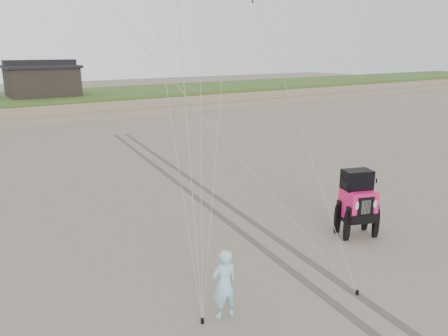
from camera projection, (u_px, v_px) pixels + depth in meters
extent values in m
plane|color=#6B6054|center=(293.00, 288.00, 11.42)|extent=(160.00, 160.00, 0.00)
cube|color=#7A6B54|center=(20.00, 107.00, 41.62)|extent=(160.00, 12.00, 1.40)
cube|color=#2D4719|center=(19.00, 98.00, 41.39)|extent=(160.00, 12.00, 0.35)
cube|color=#7A6B54|center=(36.00, 121.00, 36.54)|extent=(160.00, 3.50, 0.50)
cube|color=black|center=(42.00, 82.00, 41.29)|extent=(6.00, 5.00, 2.60)
cube|color=black|center=(41.00, 67.00, 40.91)|extent=(6.40, 5.40, 0.25)
cube|color=black|center=(40.00, 62.00, 40.81)|extent=(6.40, 1.20, 0.50)
imported|color=#90C2DF|center=(224.00, 284.00, 9.97)|extent=(0.67, 0.49, 1.69)
cylinder|color=black|center=(202.00, 321.00, 9.93)|extent=(0.08, 0.08, 0.12)
cylinder|color=black|center=(357.00, 293.00, 11.08)|extent=(0.08, 0.08, 0.12)
cube|color=#4C443D|center=(193.00, 195.00, 18.68)|extent=(4.42, 29.74, 0.01)
cube|color=#4C443D|center=(209.00, 192.00, 19.11)|extent=(4.42, 29.74, 0.01)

